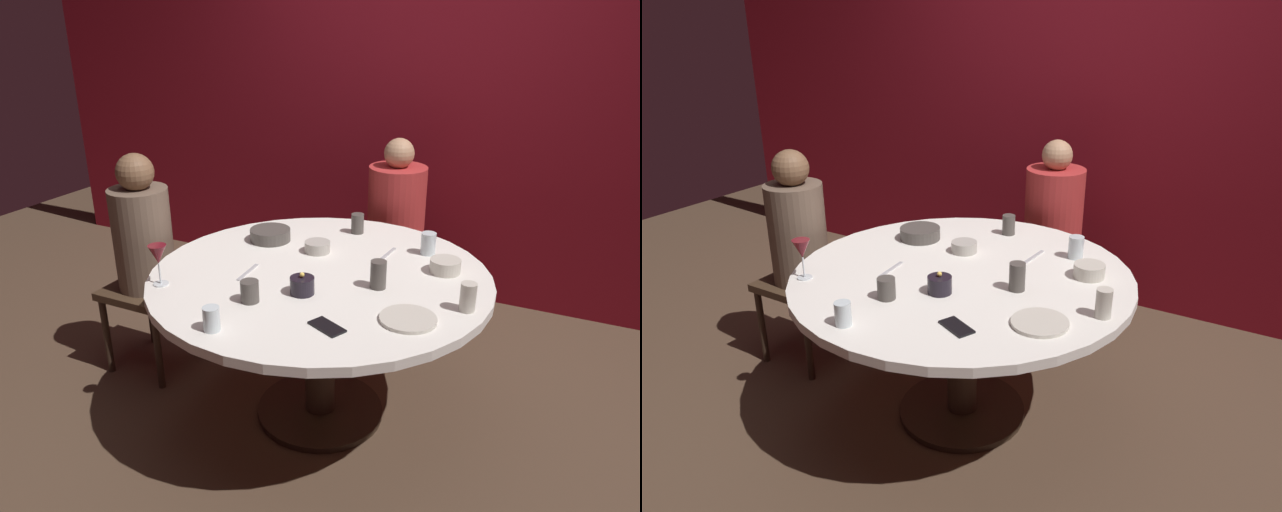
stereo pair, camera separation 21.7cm
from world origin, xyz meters
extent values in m
plane|color=#4C3828|center=(0.00, 0.00, 0.00)|extent=(8.00, 8.00, 0.00)
cube|color=maroon|center=(0.00, 1.60, 1.30)|extent=(6.00, 0.10, 2.60)
cylinder|color=white|center=(0.00, 0.00, 0.72)|extent=(1.49, 1.49, 0.04)
cylinder|color=#332319|center=(0.00, 0.00, 0.35)|extent=(0.14, 0.14, 0.70)
cylinder|color=#2D2116|center=(0.00, 0.00, 0.01)|extent=(0.60, 0.60, 0.03)
cube|color=#3F2D1E|center=(-0.99, 0.00, 0.45)|extent=(0.40, 0.40, 0.04)
cylinder|color=brown|center=(-0.99, 0.00, 0.73)|extent=(0.29, 0.29, 0.52)
sphere|color=brown|center=(-0.99, 0.00, 1.08)|extent=(0.18, 0.18, 0.18)
cylinder|color=#332319|center=(-1.16, -0.17, 0.21)|extent=(0.04, 0.04, 0.43)
cylinder|color=#332319|center=(-0.82, -0.17, 0.21)|extent=(0.04, 0.04, 0.43)
cylinder|color=#332319|center=(-1.16, 0.17, 0.21)|extent=(0.04, 0.04, 0.43)
cylinder|color=#332319|center=(-0.82, 0.17, 0.21)|extent=(0.04, 0.04, 0.43)
cube|color=#3F2D1E|center=(0.00, 1.03, 0.45)|extent=(0.40, 0.40, 0.04)
cylinder|color=#B22D2D|center=(0.00, 1.03, 0.72)|extent=(0.33, 0.33, 0.51)
sphere|color=tan|center=(0.00, 1.03, 1.06)|extent=(0.17, 0.17, 0.17)
cylinder|color=#332319|center=(-0.17, 1.20, 0.21)|extent=(0.04, 0.04, 0.43)
cylinder|color=#332319|center=(-0.17, 0.86, 0.21)|extent=(0.04, 0.04, 0.43)
cylinder|color=#332319|center=(0.17, 1.20, 0.21)|extent=(0.04, 0.04, 0.43)
cylinder|color=#332319|center=(0.17, 0.86, 0.21)|extent=(0.04, 0.04, 0.43)
cylinder|color=black|center=(0.02, -0.21, 0.77)|extent=(0.10, 0.10, 0.07)
sphere|color=#F9D159|center=(0.02, -0.21, 0.82)|extent=(0.02, 0.02, 0.02)
cylinder|color=silver|center=(-0.55, -0.39, 0.74)|extent=(0.06, 0.06, 0.01)
cylinder|color=silver|center=(-0.55, -0.39, 0.79)|extent=(0.01, 0.01, 0.09)
cone|color=maroon|center=(-0.55, -0.39, 0.87)|extent=(0.08, 0.08, 0.08)
cylinder|color=beige|center=(0.48, -0.25, 0.74)|extent=(0.21, 0.21, 0.01)
cube|color=black|center=(0.23, -0.42, 0.74)|extent=(0.16, 0.12, 0.01)
cylinder|color=beige|center=(0.49, 0.24, 0.77)|extent=(0.13, 0.13, 0.06)
cylinder|color=#B2ADA3|center=(-0.12, 0.21, 0.76)|extent=(0.12, 0.12, 0.05)
cylinder|color=#4C4742|center=(-0.39, 0.25, 0.77)|extent=(0.20, 0.20, 0.06)
cylinder|color=silver|center=(-0.13, -0.62, 0.78)|extent=(0.06, 0.06, 0.09)
cylinder|color=#4C4742|center=(0.28, -0.03, 0.80)|extent=(0.07, 0.07, 0.12)
cylinder|color=#4C4742|center=(-0.05, 0.54, 0.79)|extent=(0.06, 0.06, 0.10)
cylinder|color=#4C4742|center=(-0.13, -0.37, 0.78)|extent=(0.07, 0.07, 0.09)
cylinder|color=silver|center=(0.36, 0.42, 0.79)|extent=(0.07, 0.07, 0.10)
cylinder|color=beige|center=(0.66, -0.07, 0.79)|extent=(0.06, 0.06, 0.11)
cube|color=#B7B7BC|center=(-0.29, -0.14, 0.74)|extent=(0.03, 0.18, 0.01)
cube|color=#B7B7BC|center=(0.20, 0.32, 0.74)|extent=(0.03, 0.18, 0.01)
camera|label=1|loc=(1.02, -2.12, 1.80)|focal=33.14mm
camera|label=2|loc=(1.21, -2.01, 1.80)|focal=33.14mm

